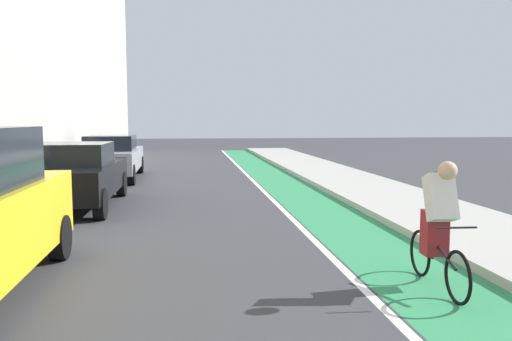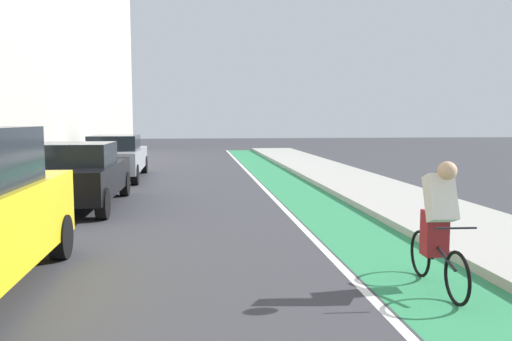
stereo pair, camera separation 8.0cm
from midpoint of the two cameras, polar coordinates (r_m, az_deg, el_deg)
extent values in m
plane|color=#38383D|center=(12.16, -6.77, -4.10)|extent=(88.87, 88.87, 0.00)
cube|color=#2D8451|center=(14.44, 5.16, -2.52)|extent=(1.60, 40.39, 0.00)
cube|color=white|center=(14.28, 1.62, -2.59)|extent=(0.12, 40.39, 0.00)
cube|color=#A8A59E|center=(15.00, 13.14, -2.07)|extent=(2.65, 40.39, 0.14)
cylinder|color=black|center=(8.12, -20.81, -7.00)|extent=(0.23, 0.66, 0.66)
cube|color=black|center=(12.72, -19.20, -0.85)|extent=(1.87, 4.41, 0.70)
cube|color=black|center=(12.45, -19.50, 1.66)|extent=(1.64, 1.85, 0.55)
cylinder|color=black|center=(14.55, -21.03, -1.51)|extent=(0.22, 0.66, 0.66)
cylinder|color=black|center=(14.23, -14.38, -1.46)|extent=(0.22, 0.66, 0.66)
cylinder|color=black|center=(11.41, -25.10, -3.57)|extent=(0.22, 0.66, 0.66)
cylinder|color=black|center=(10.99, -16.64, -3.60)|extent=(0.22, 0.66, 0.66)
cube|color=#9EA0A8|center=(18.38, -15.31, 1.20)|extent=(1.88, 4.81, 0.70)
cube|color=black|center=(18.11, -15.46, 2.95)|extent=(1.61, 2.04, 0.55)
cylinder|color=black|center=(20.33, -16.88, 0.58)|extent=(0.23, 0.66, 0.66)
cylinder|color=black|center=(20.14, -12.34, 0.65)|extent=(0.23, 0.66, 0.66)
cylinder|color=black|center=(16.73, -18.84, -0.54)|extent=(0.23, 0.66, 0.66)
cylinder|color=black|center=(16.50, -13.32, -0.47)|extent=(0.23, 0.66, 0.66)
torus|color=black|center=(6.21, 22.00, -11.15)|extent=(0.07, 0.62, 0.61)
torus|color=black|center=(7.13, 18.27, -8.85)|extent=(0.07, 0.62, 0.61)
cylinder|color=black|center=(6.61, 20.07, -8.09)|extent=(0.08, 0.96, 0.33)
cylinder|color=black|center=(6.76, 19.45, -7.07)|extent=(0.04, 0.12, 0.55)
cylinder|color=black|center=(6.15, 21.87, -6.03)|extent=(0.48, 0.05, 0.02)
cube|color=maroon|center=(6.67, 19.74, -6.63)|extent=(0.29, 0.25, 0.56)
cube|color=beige|center=(6.48, 20.34, -2.88)|extent=(0.34, 0.41, 0.60)
sphere|color=tan|center=(6.29, 21.03, -0.03)|extent=(0.22, 0.22, 0.22)
camera|label=1|loc=(0.04, -89.68, 0.03)|focal=35.62mm
camera|label=2|loc=(0.04, 90.32, -0.03)|focal=35.62mm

